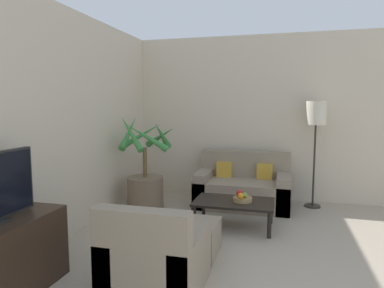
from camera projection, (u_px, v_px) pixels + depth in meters
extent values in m
cube|color=beige|center=(336.00, 119.00, 5.37)|extent=(8.11, 0.06, 2.70)
cube|color=beige|center=(16.00, 128.00, 3.27)|extent=(0.06, 7.66, 2.70)
cylinder|color=brown|center=(145.00, 193.00, 5.16)|extent=(0.54, 0.54, 0.49)
cylinder|color=brown|center=(145.00, 162.00, 5.11)|extent=(0.06, 0.06, 0.45)
cone|color=#38843D|center=(162.00, 135.00, 4.99)|extent=(0.10, 0.60, 0.47)
cone|color=#38843D|center=(160.00, 137.00, 5.28)|extent=(0.61, 0.41, 0.38)
cone|color=#38843D|center=(142.00, 135.00, 5.34)|extent=(0.60, 0.40, 0.42)
cone|color=#38843D|center=(129.00, 132.00, 5.12)|extent=(0.10, 0.56, 0.52)
cone|color=#38843D|center=(131.00, 133.00, 4.89)|extent=(0.53, 0.36, 0.53)
cone|color=#38843D|center=(147.00, 137.00, 4.79)|extent=(0.58, 0.39, 0.45)
cube|color=gray|center=(242.00, 193.00, 5.29)|extent=(1.42, 0.80, 0.41)
cube|color=gray|center=(245.00, 164.00, 5.55)|extent=(1.42, 0.16, 0.41)
cube|color=gray|center=(204.00, 187.00, 5.44)|extent=(0.20, 0.80, 0.53)
cube|color=gray|center=(283.00, 192.00, 5.13)|extent=(0.20, 0.80, 0.53)
cube|color=gold|center=(224.00, 169.00, 5.53)|extent=(0.24, 0.12, 0.24)
cube|color=gold|center=(265.00, 171.00, 5.36)|extent=(0.24, 0.12, 0.24)
cylinder|color=#2D2823|center=(312.00, 206.00, 5.29)|extent=(0.24, 0.24, 0.03)
cylinder|color=#2D2823|center=(314.00, 165.00, 5.22)|extent=(0.03, 0.03, 1.25)
cylinder|color=beige|center=(316.00, 113.00, 5.13)|extent=(0.30, 0.30, 0.35)
cylinder|color=black|center=(194.00, 219.00, 4.26)|extent=(0.05, 0.05, 0.31)
cylinder|color=black|center=(269.00, 225.00, 4.03)|extent=(0.05, 0.05, 0.31)
cylinder|color=black|center=(204.00, 206.00, 4.77)|extent=(0.05, 0.05, 0.31)
cylinder|color=black|center=(271.00, 212.00, 4.54)|extent=(0.05, 0.05, 0.31)
cube|color=black|center=(234.00, 202.00, 4.38)|extent=(1.01, 0.62, 0.03)
cylinder|color=#997A4C|center=(243.00, 199.00, 4.35)|extent=(0.24, 0.24, 0.05)
sphere|color=red|center=(239.00, 193.00, 4.38)|extent=(0.08, 0.08, 0.08)
sphere|color=olive|center=(245.00, 195.00, 4.33)|extent=(0.07, 0.07, 0.07)
sphere|color=orange|center=(241.00, 196.00, 4.28)|extent=(0.07, 0.07, 0.07)
cube|color=gray|center=(157.00, 266.00, 2.91)|extent=(0.76, 0.81, 0.41)
cube|color=gray|center=(141.00, 235.00, 2.55)|extent=(0.76, 0.16, 0.39)
cube|color=gray|center=(125.00, 257.00, 2.98)|extent=(0.16, 0.81, 0.51)
cube|color=gray|center=(191.00, 265.00, 2.82)|extent=(0.16, 0.81, 0.51)
cube|color=gray|center=(186.00, 237.00, 3.63)|extent=(0.66, 0.54, 0.34)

